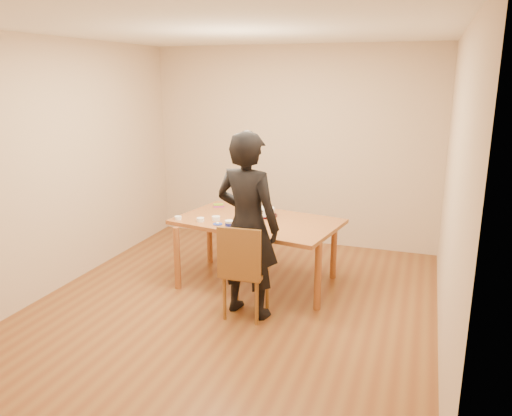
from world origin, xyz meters
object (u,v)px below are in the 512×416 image
(dining_chair, at_px, (246,272))
(cake_plate, at_px, (265,215))
(cake, at_px, (265,212))
(dining_table, at_px, (257,222))
(person, at_px, (248,225))

(dining_chair, height_order, cake_plate, cake_plate)
(dining_chair, xyz_separation_m, cake, (-0.11, 0.95, 0.36))
(cake_plate, bearing_deg, dining_table, -102.12)
(cake_plate, relative_size, cake, 1.25)
(dining_table, height_order, dining_chair, dining_table)
(cake_plate, height_order, person, person)
(dining_table, relative_size, cake_plate, 6.62)
(dining_chair, relative_size, cake_plate, 1.45)
(person, bearing_deg, dining_table, -66.92)
(dining_chair, bearing_deg, dining_table, 98.02)
(dining_chair, bearing_deg, cake, 93.88)
(person, bearing_deg, dining_chair, 101.47)
(dining_table, height_order, person, person)
(dining_chair, relative_size, person, 0.21)
(dining_chair, height_order, person, person)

